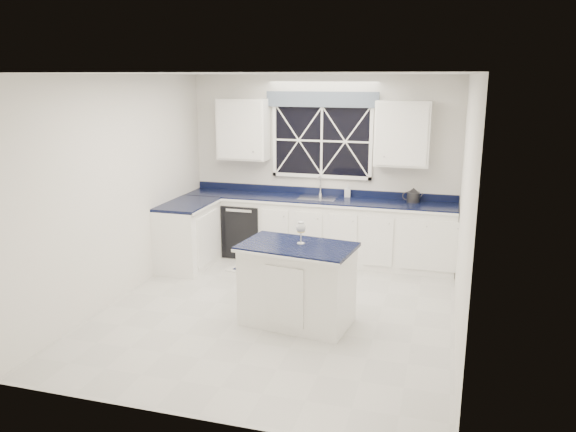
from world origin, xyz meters
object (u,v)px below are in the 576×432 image
(faucet, at_px, (320,185))
(island, at_px, (297,284))
(wine_glass, at_px, (301,229))
(soap_bottle, at_px, (347,191))
(kettle, at_px, (413,196))
(dishwasher, at_px, (247,228))

(faucet, height_order, island, faucet)
(wine_glass, bearing_deg, island, -112.48)
(soap_bottle, bearing_deg, wine_glass, -92.04)
(kettle, bearing_deg, faucet, 176.78)
(island, height_order, wine_glass, wine_glass)
(dishwasher, distance_m, island, 2.62)
(island, bearing_deg, soap_bottle, 95.09)
(faucet, bearing_deg, dishwasher, -169.98)
(island, xyz_separation_m, wine_glass, (0.02, 0.06, 0.62))
(faucet, bearing_deg, wine_glass, -82.19)
(faucet, xyz_separation_m, kettle, (1.36, -0.07, -0.06))
(kettle, relative_size, soap_bottle, 1.54)
(dishwasher, xyz_separation_m, soap_bottle, (1.51, 0.22, 0.63))
(dishwasher, relative_size, kettle, 2.79)
(dishwasher, height_order, soap_bottle, soap_bottle)
(faucet, distance_m, soap_bottle, 0.41)
(dishwasher, height_order, island, island)
(soap_bottle, bearing_deg, faucet, -176.40)
(wine_glass, bearing_deg, soap_bottle, 87.96)
(island, bearing_deg, faucet, 104.72)
(island, height_order, soap_bottle, soap_bottle)
(faucet, bearing_deg, soap_bottle, 3.60)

